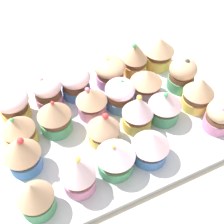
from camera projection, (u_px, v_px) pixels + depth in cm
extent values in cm
cube|color=#B2A899|center=(112.00, 130.00, 60.88)|extent=(180.00, 180.00, 3.00)
cube|color=silver|center=(112.00, 124.00, 59.27)|extent=(45.80, 32.15, 1.20)
cylinder|color=#EFC651|center=(158.00, 60.00, 68.79)|extent=(6.07, 6.07, 2.62)
cylinder|color=brown|center=(159.00, 53.00, 67.25)|extent=(5.50, 5.50, 1.40)
cone|color=tan|center=(160.00, 45.00, 65.50)|extent=(6.80, 6.80, 3.17)
cylinder|color=#EFC651|center=(134.00, 68.00, 67.18)|extent=(5.32, 5.32, 2.52)
cylinder|color=brown|center=(135.00, 61.00, 65.73)|extent=(5.05, 5.05, 1.27)
cone|color=tan|center=(136.00, 52.00, 63.71)|extent=(5.39, 5.39, 3.99)
sphere|color=#4CB266|center=(134.00, 46.00, 62.06)|extent=(1.02, 1.02, 1.02)
cylinder|color=pink|center=(110.00, 79.00, 64.86)|extent=(5.98, 5.98, 2.56)
cylinder|color=brown|center=(110.00, 72.00, 63.48)|extent=(5.58, 5.58, 1.07)
ellipsoid|color=tan|center=(110.00, 67.00, 62.29)|extent=(6.60, 6.60, 3.37)
sphere|color=#EAD64C|center=(108.00, 60.00, 61.34)|extent=(0.80, 0.80, 0.80)
cylinder|color=#477AC6|center=(76.00, 90.00, 62.75)|extent=(5.82, 5.82, 2.35)
cylinder|color=brown|center=(76.00, 84.00, 61.31)|extent=(5.45, 5.45, 1.44)
ellipsoid|color=silver|center=(75.00, 77.00, 59.89)|extent=(6.26, 6.26, 3.78)
cylinder|color=pink|center=(49.00, 99.00, 61.20)|extent=(5.51, 5.51, 2.27)
cylinder|color=brown|center=(48.00, 93.00, 59.75)|extent=(5.28, 5.28, 1.52)
ellipsoid|color=silver|center=(46.00, 86.00, 58.33)|extent=(5.88, 5.88, 3.66)
sphere|color=pink|center=(42.00, 80.00, 57.02)|extent=(0.79, 0.79, 0.79)
cylinder|color=#EFC651|center=(16.00, 112.00, 58.96)|extent=(5.76, 5.76, 2.29)
cylinder|color=brown|center=(14.00, 106.00, 57.56)|extent=(5.30, 5.30, 1.39)
ellipsoid|color=silver|center=(11.00, 100.00, 56.22)|extent=(6.40, 6.40, 3.52)
cylinder|color=#4C9E6B|center=(180.00, 82.00, 64.11)|extent=(5.56, 5.56, 2.61)
cylinder|color=brown|center=(182.00, 76.00, 62.63)|extent=(5.16, 5.16, 1.25)
ellipsoid|color=tan|center=(183.00, 69.00, 61.22)|extent=(5.70, 5.70, 4.09)
sphere|color=#333338|center=(187.00, 62.00, 59.80)|extent=(1.02, 1.02, 1.02)
cylinder|color=pink|center=(145.00, 90.00, 62.83)|extent=(6.07, 6.07, 2.42)
cylinder|color=brown|center=(146.00, 84.00, 61.48)|extent=(5.51, 5.51, 1.11)
cone|color=tan|center=(147.00, 77.00, 59.98)|extent=(6.55, 6.55, 2.83)
cylinder|color=#477AC6|center=(120.00, 102.00, 60.62)|extent=(5.61, 5.61, 2.40)
cylinder|color=brown|center=(120.00, 95.00, 59.17)|extent=(5.26, 5.26, 1.39)
ellipsoid|color=silver|center=(120.00, 89.00, 57.87)|extent=(5.90, 5.90, 3.37)
sphere|color=#4CB266|center=(122.00, 82.00, 56.98)|extent=(0.74, 0.74, 0.74)
cylinder|color=pink|center=(92.00, 109.00, 59.09)|extent=(5.43, 5.43, 2.74)
cylinder|color=brown|center=(92.00, 103.00, 57.59)|extent=(4.85, 4.85, 1.18)
cone|color=tan|center=(91.00, 95.00, 56.01)|extent=(6.07, 6.07, 2.95)
sphere|color=pink|center=(87.00, 90.00, 55.10)|extent=(0.93, 0.93, 0.93)
cylinder|color=#4C9E6B|center=(56.00, 124.00, 56.85)|extent=(6.03, 6.03, 2.53)
cylinder|color=brown|center=(55.00, 117.00, 55.31)|extent=(5.53, 5.53, 1.49)
cone|color=tan|center=(53.00, 109.00, 53.43)|extent=(6.30, 6.30, 3.42)
sphere|color=red|center=(52.00, 103.00, 52.18)|extent=(0.69, 0.69, 0.69)
cylinder|color=#EFC651|center=(21.00, 137.00, 55.05)|extent=(6.06, 6.06, 2.24)
cylinder|color=brown|center=(19.00, 131.00, 53.67)|extent=(5.52, 5.52, 1.39)
cone|color=tan|center=(16.00, 124.00, 51.92)|extent=(6.09, 6.09, 3.18)
sphere|color=#4CB266|center=(12.00, 120.00, 50.55)|extent=(0.71, 0.71, 0.71)
cylinder|color=#EFC651|center=(196.00, 102.00, 60.69)|extent=(5.88, 5.88, 2.33)
cylinder|color=brown|center=(198.00, 95.00, 59.22)|extent=(5.54, 5.54, 1.51)
cone|color=tan|center=(201.00, 86.00, 57.30)|extent=(6.15, 6.15, 3.53)
cylinder|color=#4C9E6B|center=(163.00, 113.00, 58.50)|extent=(5.87, 5.87, 2.79)
cylinder|color=brown|center=(165.00, 106.00, 57.03)|extent=(5.31, 5.31, 1.04)
cone|color=silver|center=(166.00, 99.00, 55.38)|extent=(6.38, 6.38, 3.30)
sphere|color=#4CB266|center=(166.00, 95.00, 53.90)|extent=(0.90, 0.90, 0.90)
cylinder|color=#EFC651|center=(137.00, 122.00, 57.16)|extent=(5.53, 5.53, 2.64)
cylinder|color=brown|center=(137.00, 115.00, 55.61)|extent=(4.90, 4.90, 1.41)
cone|color=silver|center=(138.00, 106.00, 53.61)|extent=(5.85, 5.85, 3.83)
sphere|color=#EAD64C|center=(139.00, 98.00, 52.44)|extent=(1.02, 1.02, 1.02)
cylinder|color=#EFC651|center=(104.00, 135.00, 55.32)|extent=(5.73, 5.73, 2.23)
cylinder|color=brown|center=(104.00, 130.00, 54.09)|extent=(5.43, 5.43, 1.00)
cone|color=tan|center=(103.00, 123.00, 52.47)|extent=(6.13, 6.13, 3.23)
sphere|color=red|center=(105.00, 116.00, 51.60)|extent=(1.18, 1.18, 1.18)
cylinder|color=#477AC6|center=(26.00, 162.00, 51.47)|extent=(5.66, 5.66, 2.61)
cylinder|color=brown|center=(23.00, 156.00, 49.95)|extent=(5.02, 5.02, 1.35)
cone|color=tan|center=(19.00, 148.00, 48.00)|extent=(6.31, 6.31, 3.75)
sphere|color=red|center=(20.00, 141.00, 46.75)|extent=(1.07, 1.07, 1.07)
cylinder|color=pink|center=(217.00, 122.00, 57.12)|extent=(5.28, 5.28, 2.52)
cylinder|color=brown|center=(219.00, 116.00, 55.75)|extent=(4.97, 4.97, 1.05)
ellipsoid|color=tan|center=(222.00, 111.00, 54.63)|extent=(5.42, 5.42, 3.15)
sphere|color=pink|center=(224.00, 109.00, 53.12)|extent=(1.04, 1.04, 1.04)
cylinder|color=#477AC6|center=(149.00, 153.00, 52.87)|extent=(6.11, 6.11, 2.35)
cylinder|color=brown|center=(150.00, 147.00, 51.54)|extent=(5.59, 5.59, 1.13)
cone|color=silver|center=(152.00, 140.00, 49.88)|extent=(6.55, 6.55, 3.20)
cylinder|color=#4C9E6B|center=(115.00, 164.00, 51.33)|extent=(6.19, 6.19, 2.44)
cylinder|color=brown|center=(116.00, 158.00, 49.79)|extent=(5.49, 5.49, 1.59)
cone|color=silver|center=(116.00, 151.00, 48.11)|extent=(6.67, 6.67, 2.82)
sphere|color=#EAD64C|center=(113.00, 147.00, 46.99)|extent=(0.64, 0.64, 0.64)
cylinder|color=pink|center=(80.00, 182.00, 49.02)|extent=(5.32, 5.32, 2.59)
cylinder|color=brown|center=(79.00, 176.00, 47.45)|extent=(4.75, 4.75, 1.52)
cone|color=silver|center=(77.00, 168.00, 45.50)|extent=(5.73, 5.73, 3.57)
sphere|color=#EAD64C|center=(78.00, 159.00, 44.61)|extent=(0.88, 0.88, 0.88)
cylinder|color=#4C9E6B|center=(38.00, 204.00, 46.65)|extent=(5.45, 5.45, 2.69)
cylinder|color=brown|center=(36.00, 198.00, 45.21)|extent=(5.09, 5.09, 1.07)
cone|color=tan|center=(33.00, 191.00, 43.38)|extent=(5.78, 5.78, 3.73)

